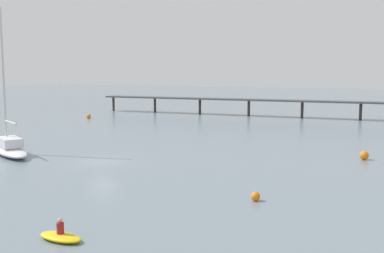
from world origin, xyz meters
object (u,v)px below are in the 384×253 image
Objects in this scene: mooring_buoy_inner at (256,196)px; mooring_buoy_far at (89,116)px; mooring_buoy_near at (364,155)px; sailboat_white at (8,146)px; dinghy_yellow at (61,236)px; pier at (365,97)px.

mooring_buoy_inner is 56.30m from mooring_buoy_far.
mooring_buoy_near is (3.90, 17.84, 0.12)m from mooring_buoy_inner.
sailboat_white reaches higher than mooring_buoy_far.
dinghy_yellow reaches higher than mooring_buoy_near.
dinghy_yellow is at bearing -108.61° from mooring_buoy_near.
pier is 66.12m from dinghy_yellow.
mooring_buoy_near is (31.42, 14.45, -0.41)m from sailboat_white.
mooring_buoy_far is at bearing 161.41° from mooring_buoy_near.
sailboat_white is (-25.91, -51.41, -3.08)m from pier.
pier is 87.59× the size of mooring_buoy_far.
pier is 117.48× the size of mooring_buoy_inner.
mooring_buoy_far is at bearing -154.45° from pier.
mooring_buoy_near is at bearing 24.69° from sailboat_white.
pier reaches higher than dinghy_yellow.
sailboat_white is 27.73m from mooring_buoy_inner.
pier is at bearing 63.25° from sailboat_white.
dinghy_yellow is (21.69, -14.47, -0.61)m from sailboat_white.
pier is 47.92m from mooring_buoy_far.
sailboat_white is at bearing -60.81° from mooring_buoy_far.
sailboat_white is 17.95× the size of mooring_buoy_far.
mooring_buoy_far is (-43.12, -20.61, -3.50)m from pier.
mooring_buoy_far is (-38.89, 45.27, 0.19)m from dinghy_yellow.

